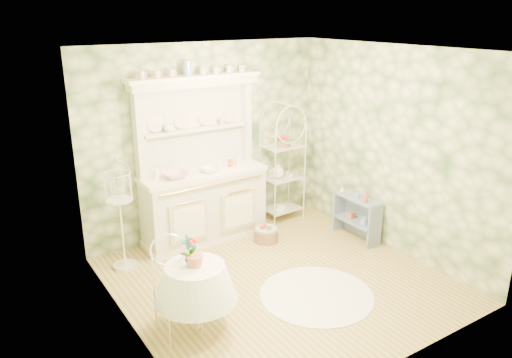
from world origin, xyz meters
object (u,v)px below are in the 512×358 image
bakers_rack (282,167)px  side_shelf (357,218)px  floor_basket (266,235)px  cafe_chair (177,292)px  kitchen_dresser (203,162)px  birdcage_stand (121,216)px  round_table (196,298)px

bakers_rack → side_shelf: bakers_rack is taller
side_shelf → floor_basket: 1.30m
cafe_chair → floor_basket: size_ratio=3.06×
side_shelf → kitchen_dresser: bearing=144.6°
kitchen_dresser → cafe_chair: bearing=-124.4°
cafe_chair → side_shelf: bearing=33.3°
side_shelf → birdcage_stand: birdcage_stand is taller
bakers_rack → floor_basket: 1.16m
kitchen_dresser → birdcage_stand: 1.33m
cafe_chair → floor_basket: (1.92, 1.26, -0.37)m
bakers_rack → round_table: 3.10m
cafe_chair → birdcage_stand: size_ratio=0.66×
bakers_rack → birdcage_stand: bakers_rack is taller
kitchen_dresser → floor_basket: size_ratio=7.57×
bakers_rack → side_shelf: 1.37m
round_table → floor_basket: bearing=36.8°
cafe_chair → birdcage_stand: birdcage_stand is taller
side_shelf → round_table: bearing=-169.6°
kitchen_dresser → birdcage_stand: bearing=-171.3°
kitchen_dresser → round_table: kitchen_dresser is taller
kitchen_dresser → birdcage_stand: kitchen_dresser is taller
round_table → cafe_chair: size_ratio=0.76×
kitchen_dresser → cafe_chair: (-1.24, -1.80, -0.68)m
side_shelf → bakers_rack: bearing=107.5°
kitchen_dresser → round_table: bearing=-119.7°
kitchen_dresser → round_table: size_ratio=3.27×
bakers_rack → floor_basket: size_ratio=5.52×
cafe_chair → round_table: bearing=10.6°
side_shelf → floor_basket: size_ratio=2.36×
round_table → bakers_rack: bearing=37.8°
cafe_chair → birdcage_stand: bearing=111.2°
bakers_rack → cafe_chair: bearing=-148.6°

